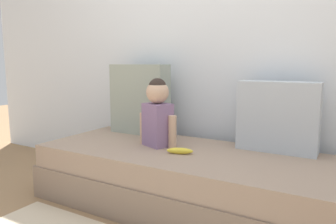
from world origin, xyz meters
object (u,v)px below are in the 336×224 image
throw_pillow_right (278,117)px  banana (180,151)px  couch (181,179)px  toddler (158,112)px  throw_pillow_left (140,99)px

throw_pillow_right → banana: 0.68m
couch → toddler: (-0.20, 0.03, 0.43)m
throw_pillow_left → throw_pillow_right: bearing=0.0°
throw_pillow_left → toddler: throw_pillow_left is taller
couch → banana: size_ratio=11.68×
couch → throw_pillow_left: size_ratio=3.53×
throw_pillow_left → throw_pillow_right: (1.09, 0.00, -0.05)m
throw_pillow_right → banana: (-0.52, -0.38, -0.21)m
couch → throw_pillow_left: bearing=150.8°
toddler → couch: bearing=-8.8°
throw_pillow_right → banana: size_ratio=2.97×
couch → throw_pillow_right: (0.55, 0.31, 0.42)m
toddler → throw_pillow_right: bearing=20.1°
throw_pillow_left → throw_pillow_right: 1.09m
throw_pillow_left → throw_pillow_right: size_ratio=1.11×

